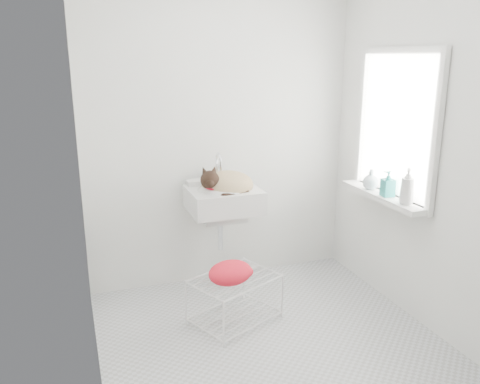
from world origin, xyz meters
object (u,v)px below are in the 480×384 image
object	(u,v)px
wire_rack	(235,302)
bottle_a	(406,204)
bottle_c	(370,189)
cat	(226,184)
sink	(224,188)
bottle_b	(387,196)

from	to	relation	value
wire_rack	bottle_a	distance (m)	1.38
wire_rack	bottle_c	bearing A→B (deg)	5.60
wire_rack	bottle_a	xyz separation A→B (m)	(1.14, -0.32, 0.70)
cat	bottle_c	world-z (taller)	cat
cat	bottle_a	xyz separation A→B (m)	(1.05, -0.80, -0.04)
bottle_a	bottle_c	bearing A→B (deg)	90.00
sink	bottle_c	distance (m)	1.13
wire_rack	bottle_a	world-z (taller)	bottle_a
bottle_a	sink	bearing A→B (deg)	142.32
bottle_b	bottle_c	size ratio (longest dim) A/B	1.22
sink	cat	size ratio (longest dim) A/B	1.26
wire_rack	bottle_b	distance (m)	1.34
sink	bottle_c	world-z (taller)	sink
cat	sink	bearing A→B (deg)	130.95
sink	bottle_a	world-z (taller)	same
cat	wire_rack	xyz separation A→B (m)	(-0.10, -0.49, -0.74)
bottle_b	bottle_c	world-z (taller)	bottle_b
bottle_b	bottle_c	xyz separation A→B (m)	(0.00, 0.21, 0.00)
cat	bottle_b	world-z (taller)	cat
sink	bottle_a	xyz separation A→B (m)	(1.06, -0.82, 0.00)
cat	bottle_b	xyz separation A→B (m)	(1.05, -0.59, -0.04)
sink	bottle_b	bearing A→B (deg)	-29.74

